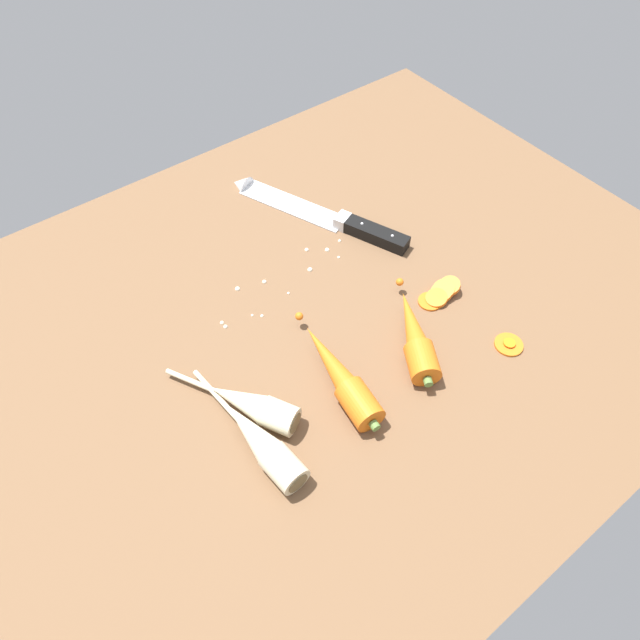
% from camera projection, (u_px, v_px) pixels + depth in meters
% --- Properties ---
extents(ground_plane, '(1.20, 0.90, 0.04)m').
position_uv_depth(ground_plane, '(312.00, 326.00, 0.88)').
color(ground_plane, brown).
extents(chefs_knife, '(0.16, 0.33, 0.04)m').
position_uv_depth(chefs_knife, '(313.00, 211.00, 1.00)').
color(chefs_knife, silver).
rests_on(chefs_knife, ground_plane).
extents(whole_carrot, '(0.06, 0.21, 0.04)m').
position_uv_depth(whole_carrot, '(340.00, 376.00, 0.77)').
color(whole_carrot, orange).
rests_on(whole_carrot, ground_plane).
extents(whole_carrot_second, '(0.11, 0.17, 0.04)m').
position_uv_depth(whole_carrot_second, '(415.00, 337.00, 0.81)').
color(whole_carrot_second, orange).
rests_on(whole_carrot_second, ground_plane).
extents(parsnip_front, '(0.11, 0.18, 0.04)m').
position_uv_depth(parsnip_front, '(252.00, 405.00, 0.75)').
color(parsnip_front, beige).
rests_on(parsnip_front, ground_plane).
extents(parsnip_mid_left, '(0.05, 0.22, 0.04)m').
position_uv_depth(parsnip_mid_left, '(261.00, 442.00, 0.71)').
color(parsnip_mid_left, beige).
rests_on(parsnip_mid_left, ground_plane).
extents(carrot_slice_stack, '(0.07, 0.04, 0.02)m').
position_uv_depth(carrot_slice_stack, '(440.00, 294.00, 0.88)').
color(carrot_slice_stack, orange).
rests_on(carrot_slice_stack, ground_plane).
extents(carrot_slice_stray_near, '(0.04, 0.04, 0.01)m').
position_uv_depth(carrot_slice_stray_near, '(509.00, 344.00, 0.83)').
color(carrot_slice_stray_near, orange).
rests_on(carrot_slice_stray_near, ground_plane).
extents(mince_crumbs, '(0.25, 0.08, 0.01)m').
position_uv_depth(mince_crumbs, '(282.00, 278.00, 0.91)').
color(mince_crumbs, silver).
rests_on(mince_crumbs, ground_plane).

